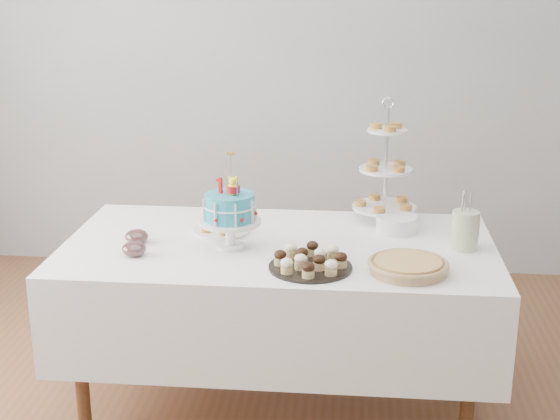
# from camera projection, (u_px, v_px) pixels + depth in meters

# --- Properties ---
(walls) EXTENTS (5.04, 4.04, 2.70)m
(walls) POSITION_uv_depth(u_px,v_px,m) (271.00, 129.00, 3.03)
(walls) COLOR gray
(walls) RESTS_ON floor
(table) EXTENTS (1.92, 1.02, 0.77)m
(table) POSITION_uv_depth(u_px,v_px,m) (279.00, 290.00, 3.55)
(table) COLOR white
(table) RESTS_ON floor
(birthday_cake) EXTENTS (0.27, 0.27, 0.42)m
(birthday_cake) POSITION_uv_depth(u_px,v_px,m) (230.00, 223.00, 3.39)
(birthday_cake) COLOR white
(birthday_cake) RESTS_ON table
(cupcake_tray) EXTENTS (0.34, 0.34, 0.08)m
(cupcake_tray) POSITION_uv_depth(u_px,v_px,m) (310.00, 260.00, 3.18)
(cupcake_tray) COLOR black
(cupcake_tray) RESTS_ON table
(pie) EXTENTS (0.33, 0.33, 0.05)m
(pie) POSITION_uv_depth(u_px,v_px,m) (408.00, 266.00, 3.14)
(pie) COLOR tan
(pie) RESTS_ON table
(tiered_stand) EXTENTS (0.31, 0.31, 0.60)m
(tiered_stand) POSITION_uv_depth(u_px,v_px,m) (386.00, 170.00, 3.73)
(tiered_stand) COLOR silver
(tiered_stand) RESTS_ON table
(plate_stack) EXTENTS (0.19, 0.19, 0.08)m
(plate_stack) POSITION_uv_depth(u_px,v_px,m) (397.00, 224.00, 3.63)
(plate_stack) COLOR white
(plate_stack) RESTS_ON table
(pastry_plate) EXTENTS (0.27, 0.27, 0.04)m
(pastry_plate) POSITION_uv_depth(u_px,v_px,m) (222.00, 228.00, 3.63)
(pastry_plate) COLOR white
(pastry_plate) RESTS_ON table
(jam_bowl_a) EXTENTS (0.10, 0.10, 0.06)m
(jam_bowl_a) POSITION_uv_depth(u_px,v_px,m) (137.00, 237.00, 3.48)
(jam_bowl_a) COLOR silver
(jam_bowl_a) RESTS_ON table
(jam_bowl_b) EXTENTS (0.11, 0.11, 0.06)m
(jam_bowl_b) POSITION_uv_depth(u_px,v_px,m) (134.00, 249.00, 3.33)
(jam_bowl_b) COLOR silver
(jam_bowl_b) RESTS_ON table
(utensil_pitcher) EXTENTS (0.12, 0.12, 0.26)m
(utensil_pitcher) POSITION_uv_depth(u_px,v_px,m) (465.00, 229.00, 3.39)
(utensil_pitcher) COLOR #ECE6CC
(utensil_pitcher) RESTS_ON table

